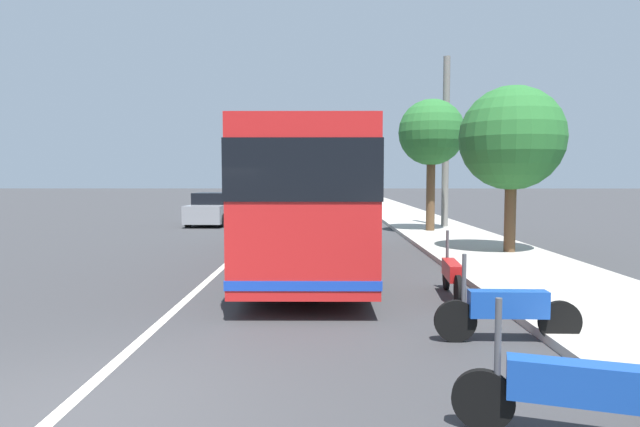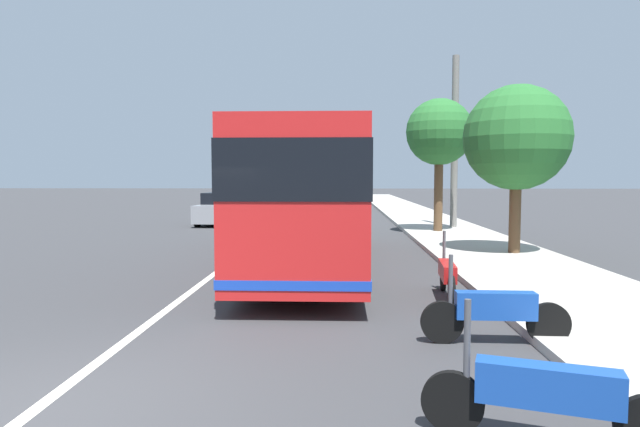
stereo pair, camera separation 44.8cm
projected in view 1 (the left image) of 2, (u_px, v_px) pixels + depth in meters
The scene contains 12 objects.
ground_plane at pixel (55, 417), 5.16m from camera, with size 220.00×220.00×0.00m, color #38383A.
sidewalk_curb at pixel (496, 257), 15.09m from camera, with size 110.00×3.60×0.14m, color #B2ADA3.
lane_divider_line at pixel (232, 259), 15.14m from camera, with size 110.00×0.16×0.01m, color silver.
coach_bus at pixel (311, 192), 13.95m from camera, with size 11.29×2.60×3.34m.
motorcycle_angled at pixel (577, 392), 4.63m from camera, with size 0.72×2.06×1.23m.
motorcycle_mid_row at pixel (507, 310), 7.47m from camera, with size 0.27×2.04×1.25m.
motorcycle_by_tree at pixel (452, 274), 10.27m from camera, with size 2.12×0.34×1.24m.
car_side_street at pixel (213, 209), 26.35m from camera, with size 4.47×1.92×1.57m.
car_oncoming at pixel (326, 199), 39.20m from camera, with size 4.05×2.00×1.54m.
roadside_tree_mid_block at pixel (512, 139), 15.49m from camera, with size 3.01×3.01×4.96m.
roadside_tree_far_block at pixel (431, 134), 21.77m from camera, with size 2.69×2.69×5.50m.
utility_pole at pixel (446, 144), 23.65m from camera, with size 0.30×0.30×7.62m, color slate.
Camera 1 is at (-5.00, -2.59, 2.31)m, focal length 30.04 mm.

